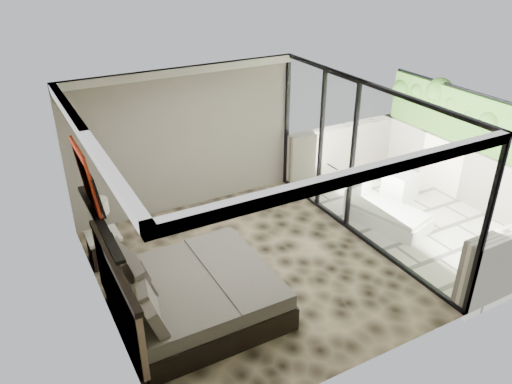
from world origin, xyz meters
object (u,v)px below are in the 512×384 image
nightstand (105,248)px  ottoman (400,185)px  lounger (385,214)px  bed (190,294)px  table_lamp (99,212)px

nightstand → ottoman: bearing=1.5°
ottoman → lounger: bearing=-146.1°
ottoman → lounger: size_ratio=0.34×
bed → ottoman: bearing=13.9°
lounger → nightstand: bearing=150.4°
nightstand → table_lamp: bearing=92.4°
nightstand → ottoman: size_ratio=0.94×
bed → lounger: (4.19, 0.63, -0.17)m
table_lamp → ottoman: bearing=-6.6°
bed → nightstand: bed is taller
lounger → ottoman: bearing=18.9°
bed → table_lamp: (-0.75, 1.95, 0.56)m
bed → table_lamp: bearing=111.0°
nightstand → table_lamp: (0.00, 0.04, 0.66)m
ottoman → bed: bearing=-166.1°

